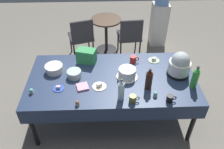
{
  "coord_description": "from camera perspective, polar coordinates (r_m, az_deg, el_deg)",
  "views": [
    {
      "loc": [
        -0.09,
        -2.28,
        2.68
      ],
      "look_at": [
        0.0,
        0.0,
        0.8
      ],
      "focal_mm": 36.36,
      "sensor_mm": 36.0,
      "label": 1
    }
  ],
  "objects": [
    {
      "name": "cupcake_berry",
      "position": [
        2.91,
        -19.61,
        -3.96
      ],
      "size": [
        0.05,
        0.05,
        0.07
      ],
      "color": "beige",
      "rests_on": "potluck_table"
    },
    {
      "name": "maroon_chair_left",
      "position": [
        4.45,
        -7.69,
        9.69
      ],
      "size": [
        0.55,
        0.55,
        0.85
      ],
      "color": "#333338",
      "rests_on": "ground"
    },
    {
      "name": "water_cooler",
      "position": [
        4.95,
        11.86,
        13.67
      ],
      "size": [
        0.32,
        0.32,
        1.24
      ],
      "color": "silver",
      "rests_on": "ground"
    },
    {
      "name": "dessert_plate_cobalt",
      "position": [
        2.89,
        -13.32,
        -3.36
      ],
      "size": [
        0.14,
        0.14,
        0.04
      ],
      "color": "#2D4CB2",
      "rests_on": "potluck_table"
    },
    {
      "name": "cupcake_vanilla",
      "position": [
        2.64,
        -8.71,
        -7.12
      ],
      "size": [
        0.05,
        0.05,
        0.07
      ],
      "color": "beige",
      "rests_on": "potluck_table"
    },
    {
      "name": "soda_carton",
      "position": [
        3.23,
        -6.44,
        4.71
      ],
      "size": [
        0.29,
        0.23,
        0.2
      ],
      "primitive_type": "cube",
      "rotation": [
        0.0,
        0.0,
        -0.28
      ],
      "color": "#338C4C",
      "rests_on": "potluck_table"
    },
    {
      "name": "dessert_plate_cream",
      "position": [
        2.85,
        -3.21,
        -2.86
      ],
      "size": [
        0.18,
        0.18,
        0.06
      ],
      "color": "beige",
      "rests_on": "potluck_table"
    },
    {
      "name": "coffee_mug_black",
      "position": [
        2.73,
        14.4,
        -5.85
      ],
      "size": [
        0.12,
        0.08,
        0.09
      ],
      "color": "black",
      "rests_on": "potluck_table"
    },
    {
      "name": "coffee_mug_olive",
      "position": [
        2.65,
        5.27,
        -6.06
      ],
      "size": [
        0.12,
        0.08,
        0.09
      ],
      "color": "olive",
      "rests_on": "potluck_table"
    },
    {
      "name": "soda_bottle_water",
      "position": [
        2.6,
        2.32,
        -3.95
      ],
      "size": [
        0.07,
        0.07,
        0.3
      ],
      "color": "silver",
      "rests_on": "potluck_table"
    },
    {
      "name": "slow_cooker",
      "position": [
        3.07,
        16.64,
        2.35
      ],
      "size": [
        0.29,
        0.29,
        0.34
      ],
      "color": "black",
      "rests_on": "potluck_table"
    },
    {
      "name": "maroon_chair_right",
      "position": [
        4.46,
        4.52,
        9.95
      ],
      "size": [
        0.47,
        0.47,
        0.85
      ],
      "color": "#333338",
      "rests_on": "ground"
    },
    {
      "name": "dessert_plate_sage",
      "position": [
        3.33,
        10.48,
        3.63
      ],
      "size": [
        0.16,
        0.16,
        0.05
      ],
      "color": "#8CA87F",
      "rests_on": "potluck_table"
    },
    {
      "name": "ground",
      "position": [
        3.52,
        0.0,
        -10.12
      ],
      "size": [
        9.0,
        9.0,
        0.0
      ],
      "primitive_type": "plane",
      "color": "slate"
    },
    {
      "name": "cupcake_cocoa",
      "position": [
        2.76,
        10.84,
        -4.91
      ],
      "size": [
        0.05,
        0.05,
        0.07
      ],
      "color": "beige",
      "rests_on": "potluck_table"
    },
    {
      "name": "ceramic_snack_bowl",
      "position": [
        3.16,
        -14.35,
        1.49
      ],
      "size": [
        0.24,
        0.24,
        0.1
      ],
      "primitive_type": "cylinder",
      "color": "silver",
      "rests_on": "potluck_table"
    },
    {
      "name": "frosted_layer_cake",
      "position": [
        2.95,
        3.82,
        0.27
      ],
      "size": [
        0.28,
        0.28,
        0.14
      ],
      "color": "silver",
      "rests_on": "potluck_table"
    },
    {
      "name": "potluck_table",
      "position": [
        3.03,
        0.0,
        -1.64
      ],
      "size": [
        2.2,
        1.1,
        0.75
      ],
      "color": "navy",
      "rests_on": "ground"
    },
    {
      "name": "soda_bottle_lime_soda",
      "position": [
        2.93,
        20.2,
        -0.78
      ],
      "size": [
        0.08,
        0.08,
        0.31
      ],
      "color": "green",
      "rests_on": "potluck_table"
    },
    {
      "name": "paper_napkin_stack",
      "position": [
        2.86,
        -7.43,
        -3.08
      ],
      "size": [
        0.17,
        0.17,
        0.02
      ],
      "primitive_type": "cube",
      "rotation": [
        0.0,
        0.0,
        0.26
      ],
      "color": "pink",
      "rests_on": "potluck_table"
    },
    {
      "name": "soda_bottle_cola",
      "position": [
        2.78,
        9.28,
        -1.22
      ],
      "size": [
        0.09,
        0.09,
        0.3
      ],
      "color": "#33190F",
      "rests_on": "potluck_table"
    },
    {
      "name": "round_cafe_table",
      "position": [
        4.62,
        -1.49,
        11.31
      ],
      "size": [
        0.6,
        0.6,
        0.72
      ],
      "color": "#473323",
      "rests_on": "ground"
    },
    {
      "name": "coffee_mug_red",
      "position": [
        3.24,
        5.36,
        3.83
      ],
      "size": [
        0.13,
        0.09,
        0.1
      ],
      "color": "#B2231E",
      "rests_on": "potluck_table"
    },
    {
      "name": "glass_salad_bowl",
      "position": [
        3.01,
        -9.47,
        0.19
      ],
      "size": [
        0.19,
        0.19,
        0.09
      ],
      "primitive_type": "cylinder",
      "color": "#B2C6BC",
      "rests_on": "potluck_table"
    }
  ]
}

